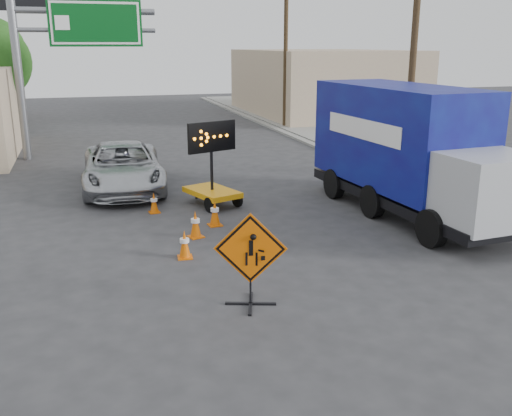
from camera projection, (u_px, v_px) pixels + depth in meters
name	position (u px, v px, depth m)	size (l,w,h in m)	color
ground	(315.00, 312.00, 11.09)	(100.00, 100.00, 0.00)	#2D2D30
curb_right	(333.00, 153.00, 26.87)	(0.40, 60.00, 0.12)	gray
sidewalk_right	(377.00, 150.00, 27.52)	(4.00, 60.00, 0.15)	gray
building_right_far	(322.00, 83.00, 41.67)	(10.00, 14.00, 4.60)	tan
highway_gantry	(66.00, 43.00, 24.93)	(6.18, 0.38, 6.90)	slate
utility_pole_near	(413.00, 53.00, 21.22)	(1.80, 0.26, 9.00)	#3F2D1B
utility_pole_far	(286.00, 50.00, 34.09)	(1.80, 0.26, 9.00)	#3F2D1B
construction_sign	(250.00, 258.00, 11.12)	(1.38, 0.99, 1.91)	black
arrow_board	(212.00, 187.00, 18.30)	(1.71, 2.17, 2.70)	orange
pickup_truck	(123.00, 167.00, 20.24)	(2.71, 5.87, 1.63)	#B4B7BC
box_truck	(408.00, 158.00, 17.05)	(3.01, 8.21, 3.83)	black
cone_a	(185.00, 244.00, 13.81)	(0.39, 0.39, 0.70)	#D65804
cone_b	(195.00, 224.00, 15.28)	(0.46, 0.46, 0.74)	#D65804
cone_c	(215.00, 213.00, 16.28)	(0.41, 0.41, 0.74)	#D65804
cone_d	(154.00, 203.00, 17.53)	(0.36, 0.36, 0.64)	#D65804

